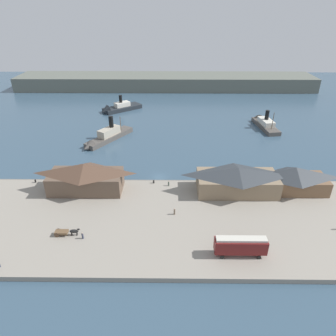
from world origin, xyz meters
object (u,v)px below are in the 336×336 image
at_px(ferry_shed_west_terminal, 85,177).
at_px(ferry_shed_central_terminal, 294,179).
at_px(ferry_outer_harbor, 117,108).
at_px(pedestrian_at_waters_edge, 175,212).
at_px(mooring_post_west, 35,181).
at_px(horse_cart, 66,232).
at_px(pedestrian_walking_west, 169,184).
at_px(ferry_shed_east_terminal, 237,180).
at_px(pedestrian_by_tram, 83,236).
at_px(ferry_approaching_east, 106,137).
at_px(street_tram, 241,245).
at_px(ferry_near_quay, 264,123).
at_px(mooring_post_east, 154,182).

distance_m(ferry_shed_west_terminal, ferry_shed_central_terminal, 57.09).
distance_m(ferry_shed_central_terminal, ferry_outer_harbor, 94.74).
relative_size(ferry_shed_west_terminal, pedestrian_at_waters_edge, 11.71).
relative_size(pedestrian_at_waters_edge, mooring_post_west, 1.91).
xyz_separation_m(ferry_shed_central_terminal, pedestrian_at_waters_edge, (-32.77, -11.41, -2.87)).
height_order(horse_cart, pedestrian_walking_west, horse_cart).
bearing_deg(ferry_shed_east_terminal, ferry_outer_harbor, 121.15).
height_order(pedestrian_by_tram, ferry_approaching_east, ferry_approaching_east).
height_order(street_tram, ferry_outer_harbor, ferry_outer_harbor).
xyz_separation_m(ferry_shed_west_terminal, horse_cart, (-0.09, -18.81, -3.23)).
distance_m(ferry_shed_west_terminal, ferry_near_quay, 83.01).
bearing_deg(street_tram, ferry_shed_central_terminal, 52.14).
xyz_separation_m(pedestrian_at_waters_edge, ferry_outer_harbor, (-27.43, 84.48, -0.67)).
bearing_deg(ferry_near_quay, mooring_post_east, -132.10).
height_order(horse_cart, ferry_approaching_east, ferry_approaching_east).
bearing_deg(ferry_outer_harbor, horse_cart, -88.12).
xyz_separation_m(ferry_near_quay, ferry_approaching_east, (-65.14, -17.10, 0.27)).
relative_size(horse_cart, ferry_outer_harbor, 0.28).
distance_m(ferry_shed_west_terminal, pedestrian_by_tram, 20.57).
bearing_deg(ferry_near_quay, ferry_approaching_east, -165.29).
distance_m(ferry_shed_west_terminal, horse_cart, 19.09).
relative_size(ferry_shed_central_terminal, ferry_outer_harbor, 0.89).
xyz_separation_m(pedestrian_at_waters_edge, mooring_post_west, (-40.35, 14.72, -0.33)).
height_order(ferry_shed_east_terminal, mooring_post_east, ferry_shed_east_terminal).
xyz_separation_m(street_tram, horse_cart, (-37.78, 5.62, -1.66)).
xyz_separation_m(pedestrian_walking_west, pedestrian_by_tram, (-18.83, -22.35, 0.07)).
distance_m(ferry_shed_central_terminal, street_tram, 31.62).
height_order(pedestrian_walking_west, ferry_outer_harbor, ferry_outer_harbor).
bearing_deg(horse_cart, ferry_approaching_east, 91.80).
height_order(mooring_post_east, mooring_post_west, same).
height_order(ferry_shed_west_terminal, pedestrian_at_waters_edge, ferry_shed_west_terminal).
distance_m(ferry_shed_east_terminal, mooring_post_east, 23.66).
relative_size(ferry_outer_harbor, ferry_near_quay, 0.95).
distance_m(pedestrian_by_tram, mooring_post_west, 31.00).
bearing_deg(horse_cart, pedestrian_walking_west, 42.96).
bearing_deg(pedestrian_walking_west, street_tram, -60.91).
distance_m(street_tram, mooring_post_west, 60.74).
bearing_deg(ferry_near_quay, ferry_shed_central_terminal, -96.71).
height_order(pedestrian_at_waters_edge, mooring_post_east, pedestrian_at_waters_edge).
bearing_deg(horse_cart, street_tram, -8.47).
height_order(horse_cart, mooring_post_west, horse_cart).
bearing_deg(pedestrian_at_waters_edge, ferry_shed_central_terminal, 19.20).
height_order(ferry_shed_central_terminal, ferry_approaching_east, ferry_approaching_east).
distance_m(pedestrian_walking_west, ferry_near_quay, 65.26).
relative_size(mooring_post_east, ferry_near_quay, 0.04).
distance_m(mooring_post_east, ferry_approaching_east, 38.37).
bearing_deg(ferry_approaching_east, horse_cart, -88.20).
distance_m(pedestrian_by_tram, mooring_post_east, 27.81).
relative_size(ferry_shed_east_terminal, ferry_near_quay, 1.03).
relative_size(ferry_shed_central_terminal, pedestrian_walking_west, 12.00).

